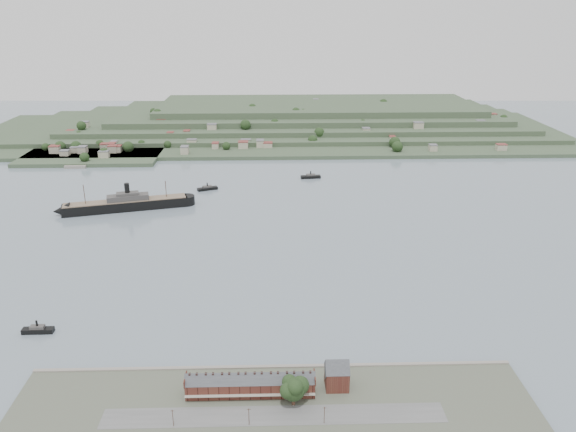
{
  "coord_description": "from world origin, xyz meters",
  "views": [
    {
      "loc": [
        0.27,
        -367.45,
        158.62
      ],
      "look_at": [
        11.85,
        30.0,
        9.38
      ],
      "focal_mm": 35.0,
      "sensor_mm": 36.0,
      "label": 1
    }
  ],
  "objects_px": {
    "terrace_row": "(250,385)",
    "fig_tree": "(294,388)",
    "steamship": "(122,204)",
    "tugboat": "(38,330)",
    "gabled_building": "(337,375)"
  },
  "relations": [
    {
      "from": "terrace_row",
      "to": "gabled_building",
      "type": "distance_m",
      "value": 37.74
    },
    {
      "from": "gabled_building",
      "to": "steamship",
      "type": "xyz_separation_m",
      "value": [
        -151.25,
        237.0,
        -3.16
      ]
    },
    {
      "from": "tugboat",
      "to": "fig_tree",
      "type": "height_order",
      "value": "fig_tree"
    },
    {
      "from": "terrace_row",
      "to": "tugboat",
      "type": "bearing_deg",
      "value": 153.89
    },
    {
      "from": "fig_tree",
      "to": "steamship",
      "type": "bearing_deg",
      "value": 117.99
    },
    {
      "from": "terrace_row",
      "to": "steamship",
      "type": "bearing_deg",
      "value": 115.27
    },
    {
      "from": "steamship",
      "to": "fig_tree",
      "type": "bearing_deg",
      "value": -62.01
    },
    {
      "from": "steamship",
      "to": "fig_tree",
      "type": "relative_size",
      "value": 8.07
    },
    {
      "from": "terrace_row",
      "to": "tugboat",
      "type": "xyz_separation_m",
      "value": [
        -111.8,
        54.8,
        -5.1
      ]
    },
    {
      "from": "terrace_row",
      "to": "steamship",
      "type": "relative_size",
      "value": 0.5
    },
    {
      "from": "terrace_row",
      "to": "gabled_building",
      "type": "height_order",
      "value": "gabled_building"
    },
    {
      "from": "steamship",
      "to": "tugboat",
      "type": "height_order",
      "value": "steamship"
    },
    {
      "from": "terrace_row",
      "to": "fig_tree",
      "type": "distance_m",
      "value": 20.33
    },
    {
      "from": "terrace_row",
      "to": "gabled_building",
      "type": "bearing_deg",
      "value": 6.12
    },
    {
      "from": "steamship",
      "to": "fig_tree",
      "type": "xyz_separation_m",
      "value": [
        132.2,
        -248.76,
        5.43
      ]
    }
  ]
}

